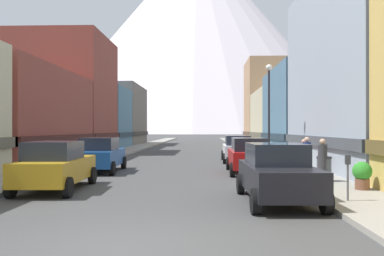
{
  "coord_description": "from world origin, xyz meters",
  "views": [
    {
      "loc": [
        1.63,
        -7.36,
        2.23
      ],
      "look_at": [
        -0.02,
        41.57,
        2.34
      ],
      "focal_mm": 37.18,
      "sensor_mm": 36.0,
      "label": 1
    }
  ],
  "objects_px": {
    "car_left_1": "(100,155)",
    "car_right_1": "(249,155)",
    "pedestrian_1": "(304,158)",
    "car_left_0": "(56,166)",
    "pedestrian_2": "(307,157)",
    "car_right_0": "(277,173)",
    "potted_plant_0": "(287,154)",
    "car_right_2": "(237,148)",
    "parking_meter_near": "(348,171)",
    "potted_plant_1": "(362,174)",
    "streetlamp_right": "(269,99)",
    "trash_bin_right": "(324,169)",
    "pedestrian_0": "(323,162)"
  },
  "relations": [
    {
      "from": "car_right_0",
      "to": "pedestrian_0",
      "type": "relative_size",
      "value": 2.63
    },
    {
      "from": "car_right_0",
      "to": "potted_plant_0",
      "type": "xyz_separation_m",
      "value": [
        3.2,
        14.12,
        -0.35
      ]
    },
    {
      "from": "parking_meter_near",
      "to": "pedestrian_2",
      "type": "relative_size",
      "value": 0.78
    },
    {
      "from": "potted_plant_0",
      "to": "pedestrian_0",
      "type": "xyz_separation_m",
      "value": [
        -0.75,
        -10.4,
        0.38
      ]
    },
    {
      "from": "car_left_1",
      "to": "car_right_1",
      "type": "height_order",
      "value": "same"
    },
    {
      "from": "car_left_0",
      "to": "pedestrian_2",
      "type": "height_order",
      "value": "pedestrian_2"
    },
    {
      "from": "car_right_2",
      "to": "potted_plant_0",
      "type": "height_order",
      "value": "car_right_2"
    },
    {
      "from": "potted_plant_0",
      "to": "potted_plant_1",
      "type": "height_order",
      "value": "potted_plant_1"
    },
    {
      "from": "trash_bin_right",
      "to": "streetlamp_right",
      "type": "xyz_separation_m",
      "value": [
        -1.0,
        7.4,
        3.34
      ]
    },
    {
      "from": "car_right_1",
      "to": "pedestrian_0",
      "type": "bearing_deg",
      "value": -59.69
    },
    {
      "from": "potted_plant_0",
      "to": "pedestrian_2",
      "type": "height_order",
      "value": "pedestrian_2"
    },
    {
      "from": "pedestrian_1",
      "to": "car_right_2",
      "type": "bearing_deg",
      "value": 106.56
    },
    {
      "from": "trash_bin_right",
      "to": "potted_plant_0",
      "type": "distance_m",
      "value": 10.29
    },
    {
      "from": "car_right_0",
      "to": "pedestrian_2",
      "type": "distance_m",
      "value": 6.6
    },
    {
      "from": "car_right_2",
      "to": "streetlamp_right",
      "type": "bearing_deg",
      "value": -66.97
    },
    {
      "from": "trash_bin_right",
      "to": "car_right_0",
      "type": "bearing_deg",
      "value": -123.53
    },
    {
      "from": "car_right_0",
      "to": "car_left_1",
      "type": "bearing_deg",
      "value": 132.6
    },
    {
      "from": "parking_meter_near",
      "to": "potted_plant_0",
      "type": "relative_size",
      "value": 1.63
    },
    {
      "from": "potted_plant_0",
      "to": "pedestrian_2",
      "type": "xyz_separation_m",
      "value": [
        -0.75,
        -8.0,
        0.39
      ]
    },
    {
      "from": "trash_bin_right",
      "to": "potted_plant_0",
      "type": "relative_size",
      "value": 1.2
    },
    {
      "from": "pedestrian_2",
      "to": "streetlamp_right",
      "type": "relative_size",
      "value": 0.29
    },
    {
      "from": "car_left_1",
      "to": "car_right_0",
      "type": "height_order",
      "value": "same"
    },
    {
      "from": "parking_meter_near",
      "to": "car_right_0",
      "type": "bearing_deg",
      "value": 166.38
    },
    {
      "from": "potted_plant_0",
      "to": "pedestrian_1",
      "type": "relative_size",
      "value": 0.51
    },
    {
      "from": "parking_meter_near",
      "to": "potted_plant_1",
      "type": "height_order",
      "value": "parking_meter_near"
    },
    {
      "from": "car_right_2",
      "to": "pedestrian_2",
      "type": "relative_size",
      "value": 2.58
    },
    {
      "from": "car_right_1",
      "to": "streetlamp_right",
      "type": "distance_m",
      "value": 4.81
    },
    {
      "from": "car_right_1",
      "to": "car_right_2",
      "type": "xyz_separation_m",
      "value": [
        -0.0,
        6.99,
        0.0
      ]
    },
    {
      "from": "trash_bin_right",
      "to": "potted_plant_0",
      "type": "height_order",
      "value": "trash_bin_right"
    },
    {
      "from": "parking_meter_near",
      "to": "pedestrian_2",
      "type": "height_order",
      "value": "pedestrian_2"
    },
    {
      "from": "parking_meter_near",
      "to": "pedestrian_2",
      "type": "distance_m",
      "value": 6.62
    },
    {
      "from": "streetlamp_right",
      "to": "potted_plant_0",
      "type": "bearing_deg",
      "value": 60.09
    },
    {
      "from": "car_right_2",
      "to": "pedestrian_1",
      "type": "xyz_separation_m",
      "value": [
        2.45,
        -8.24,
        -0.01
      ]
    },
    {
      "from": "trash_bin_right",
      "to": "car_right_2",
      "type": "bearing_deg",
      "value": 103.0
    },
    {
      "from": "car_right_1",
      "to": "car_right_2",
      "type": "height_order",
      "value": "same"
    },
    {
      "from": "car_right_0",
      "to": "pedestrian_1",
      "type": "xyz_separation_m",
      "value": [
        2.45,
        6.66,
        -0.01
      ]
    },
    {
      "from": "car_right_2",
      "to": "pedestrian_1",
      "type": "distance_m",
      "value": 8.6
    },
    {
      "from": "car_right_0",
      "to": "parking_meter_near",
      "type": "bearing_deg",
      "value": -13.62
    },
    {
      "from": "car_right_0",
      "to": "streetlamp_right",
      "type": "height_order",
      "value": "streetlamp_right"
    },
    {
      "from": "car_right_0",
      "to": "potted_plant_1",
      "type": "bearing_deg",
      "value": 27.61
    },
    {
      "from": "streetlamp_right",
      "to": "car_right_1",
      "type": "bearing_deg",
      "value": -114.87
    },
    {
      "from": "parking_meter_near",
      "to": "pedestrian_2",
      "type": "bearing_deg",
      "value": 85.67
    },
    {
      "from": "car_left_0",
      "to": "car_left_1",
      "type": "xyz_separation_m",
      "value": [
        -0.0,
        6.16,
        0.0
      ]
    },
    {
      "from": "car_left_0",
      "to": "pedestrian_0",
      "type": "relative_size",
      "value": 2.65
    },
    {
      "from": "car_right_1",
      "to": "pedestrian_1",
      "type": "bearing_deg",
      "value": -26.99
    },
    {
      "from": "trash_bin_right",
      "to": "pedestrian_2",
      "type": "distance_m",
      "value": 2.29
    },
    {
      "from": "potted_plant_0",
      "to": "potted_plant_1",
      "type": "relative_size",
      "value": 0.85
    },
    {
      "from": "car_left_1",
      "to": "parking_meter_near",
      "type": "distance_m",
      "value": 12.94
    },
    {
      "from": "potted_plant_0",
      "to": "pedestrian_0",
      "type": "distance_m",
      "value": 10.44
    },
    {
      "from": "parking_meter_near",
      "to": "car_left_1",
      "type": "bearing_deg",
      "value": 137.55
    }
  ]
}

